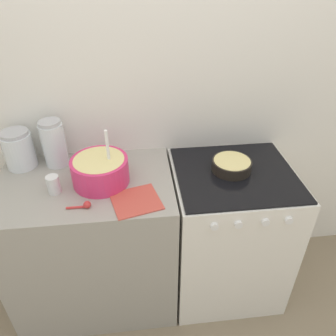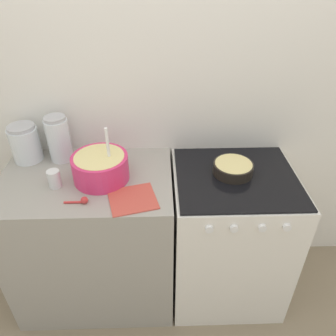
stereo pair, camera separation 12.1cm
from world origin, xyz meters
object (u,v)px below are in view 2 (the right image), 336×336
stove (228,236)px  mixing_bowl (100,166)px  storage_jar_middle (59,141)px  storage_jar_left (26,145)px  tin_can (54,179)px  baking_pan (233,168)px

stove → mixing_bowl: size_ratio=3.07×
mixing_bowl → storage_jar_middle: bearing=141.3°
stove → mixing_bowl: mixing_bowl is taller
storage_jar_left → tin_can: size_ratio=2.27×
stove → mixing_bowl: 0.91m
baking_pan → tin_can: bearing=-174.5°
stove → mixing_bowl: bearing=179.9°
mixing_bowl → storage_jar_left: (-0.45, 0.21, 0.01)m
stove → tin_can: tin_can is taller
mixing_bowl → storage_jar_left: bearing=155.5°
baking_pan → tin_can: tin_can is taller
mixing_bowl → storage_jar_middle: (-0.26, 0.21, 0.04)m
storage_jar_left → tin_can: (0.22, -0.27, -0.04)m
mixing_bowl → stove: bearing=-0.1°
baking_pan → storage_jar_middle: bearing=169.6°
baking_pan → storage_jar_left: 1.18m
stove → baking_pan: bearing=121.2°
storage_jar_middle → baking_pan: bearing=-10.4°
mixing_bowl → storage_jar_left: mixing_bowl is taller
mixing_bowl → tin_can: (-0.23, -0.06, -0.03)m
stove → baking_pan: size_ratio=4.24×
baking_pan → storage_jar_middle: (-0.97, 0.18, 0.08)m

